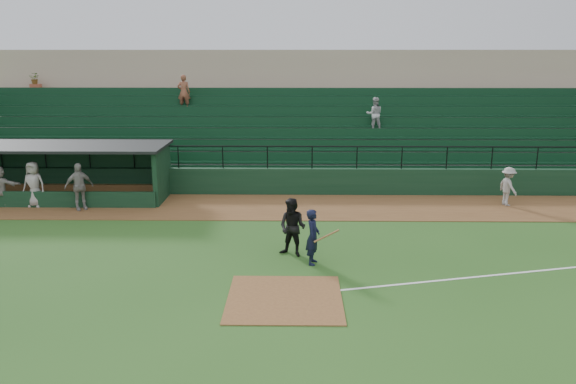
{
  "coord_description": "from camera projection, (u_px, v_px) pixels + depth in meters",
  "views": [
    {
      "loc": [
        0.29,
        -14.67,
        6.29
      ],
      "look_at": [
        0.0,
        5.0,
        1.4
      ],
      "focal_mm": 35.27,
      "sensor_mm": 36.0,
      "label": 1
    }
  ],
  "objects": [
    {
      "name": "dugout_player_a",
      "position": [
        79.0,
        187.0,
        22.85
      ],
      "size": [
        1.19,
        1.03,
        1.92
      ],
      "primitive_type": "imported",
      "rotation": [
        0.0,
        0.0,
        0.6
      ],
      "color": "gray",
      "rests_on": "warning_track"
    },
    {
      "name": "dugout_player_c",
      "position": [
        0.0,
        186.0,
        23.33
      ],
      "size": [
        1.6,
        0.51,
        1.72
      ],
      "primitive_type": "imported",
      "rotation": [
        0.0,
        0.0,
        3.14
      ],
      "color": "#ABA6A0",
      "rests_on": "warning_track"
    },
    {
      "name": "dugout_player_b",
      "position": [
        34.0,
        184.0,
        23.33
      ],
      "size": [
        0.97,
        0.67,
        1.89
      ],
      "primitive_type": "imported",
      "rotation": [
        0.0,
        0.0,
        -0.08
      ],
      "color": "#A29C97",
      "rests_on": "warning_track"
    },
    {
      "name": "warning_track",
      "position": [
        289.0,
        207.0,
        23.51
      ],
      "size": [
        40.0,
        4.0,
        0.03
      ],
      "primitive_type": "cube",
      "color": "brown",
      "rests_on": "ground"
    },
    {
      "name": "runner",
      "position": [
        508.0,
        186.0,
        23.52
      ],
      "size": [
        0.86,
        1.17,
        1.62
      ],
      "primitive_type": "imported",
      "rotation": [
        0.0,
        0.0,
        1.84
      ],
      "color": "#99958F",
      "rests_on": "warning_track"
    },
    {
      "name": "umpire",
      "position": [
        293.0,
        227.0,
        17.74
      ],
      "size": [
        1.12,
        1.02,
        1.86
      ],
      "primitive_type": "imported",
      "rotation": [
        0.0,
        0.0,
        -0.44
      ],
      "color": "black",
      "rests_on": "ground"
    },
    {
      "name": "foul_line",
      "position": [
        555.0,
        269.0,
        16.8
      ],
      "size": [
        17.49,
        4.44,
        0.01
      ],
      "primitive_type": "cube",
      "rotation": [
        0.0,
        0.0,
        0.24
      ],
      "color": "white",
      "rests_on": "ground"
    },
    {
      "name": "dugout",
      "position": [
        68.0,
        168.0,
        24.85
      ],
      "size": [
        8.9,
        3.2,
        2.42
      ],
      "color": "black",
      "rests_on": "ground"
    },
    {
      "name": "ground",
      "position": [
        285.0,
        284.0,
        15.76
      ],
      "size": [
        90.0,
        90.0,
        0.0
      ],
      "primitive_type": "plane",
      "color": "#26521A",
      "rests_on": "ground"
    },
    {
      "name": "batter_at_plate",
      "position": [
        313.0,
        237.0,
        17.07
      ],
      "size": [
        1.06,
        0.71,
        1.71
      ],
      "color": "black",
      "rests_on": "ground"
    },
    {
      "name": "home_plate_dirt",
      "position": [
        285.0,
        299.0,
        14.78
      ],
      "size": [
        3.0,
        3.0,
        0.03
      ],
      "primitive_type": "cube",
      "color": "brown",
      "rests_on": "ground"
    },
    {
      "name": "stadium_structure",
      "position": [
        291.0,
        126.0,
        31.17
      ],
      "size": [
        38.0,
        13.08,
        6.4
      ],
      "color": "black",
      "rests_on": "ground"
    }
  ]
}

